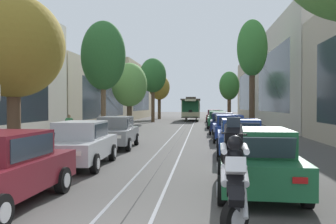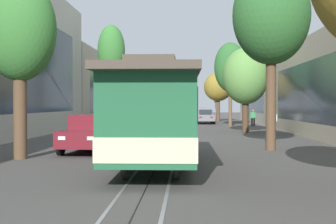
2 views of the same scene
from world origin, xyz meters
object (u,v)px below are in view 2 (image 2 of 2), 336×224
object	(u,v)px
parked_car_green_near_right	(156,114)
parked_car_silver_second_left	(202,115)
street_tree_kerb_right_mid	(20,32)
motorcycle_with_rider	(163,112)
parked_car_navy_fourth_right	(139,119)
parked_car_maroon_far_right	(91,133)
parked_car_blue_second_right	(150,115)
parked_car_green_sixth_right	(113,126)
pedestrian_on_right_pavement	(274,120)
parked_car_green_fifth_right	(130,122)
pedestrian_on_left_pavement	(253,117)
cable_car_trolley	(156,116)
street_tree_kerb_left_near	(218,87)
street_tree_kerb_left_second	(230,68)
parked_car_grey_mid_left	(204,116)
parked_car_maroon_near_left	(201,114)
street_tree_kerb_right_second	(111,53)
street_tree_kerb_left_fourth	(271,17)
street_sign_post	(216,107)
parked_car_blue_mid_right	(144,117)
street_tree_kerb_left_mid	(245,77)
street_tree_kerb_right_near	(138,75)

from	to	relation	value
parked_car_green_near_right	parked_car_silver_second_left	bearing A→B (deg)	149.84
street_tree_kerb_right_mid	motorcycle_with_rider	xyz separation A→B (m)	(-3.15, -42.56, -3.66)
parked_car_navy_fourth_right	parked_car_maroon_far_right	xyz separation A→B (m)	(0.01, 18.89, 0.00)
parked_car_blue_second_right	parked_car_green_sixth_right	world-z (taller)	same
parked_car_blue_second_right	street_tree_kerb_right_mid	distance (m)	33.78
motorcycle_with_rider	pedestrian_on_right_pavement	world-z (taller)	motorcycle_with_rider
parked_car_green_fifth_right	pedestrian_on_left_pavement	world-z (taller)	parked_car_green_fifth_right
parked_car_silver_second_left	cable_car_trolley	xyz separation A→B (m)	(2.82, 38.71, 0.86)
street_tree_kerb_left_near	street_tree_kerb_left_second	world-z (taller)	street_tree_kerb_left_second
parked_car_grey_mid_left	pedestrian_on_right_pavement	distance (m)	14.40
street_tree_kerb_left_second	parked_car_green_fifth_right	bearing A→B (deg)	52.70
street_tree_kerb_right_mid	pedestrian_on_right_pavement	size ratio (longest dim) A/B	4.24
parked_car_silver_second_left	parked_car_blue_second_right	distance (m)	6.60
parked_car_grey_mid_left	street_tree_kerb_right_mid	size ratio (longest dim) A/B	0.66
motorcycle_with_rider	pedestrian_on_left_pavement	size ratio (longest dim) A/B	1.26
parked_car_maroon_near_left	street_tree_kerb_right_second	world-z (taller)	street_tree_kerb_right_second
parked_car_maroon_far_right	street_tree_kerb_left_near	xyz separation A→B (m)	(-7.81, -34.88, 3.28)
street_tree_kerb_left_fourth	street_tree_kerb_right_mid	bearing A→B (deg)	20.12
parked_car_maroon_far_right	motorcycle_with_rider	xyz separation A→B (m)	(-1.03, -40.04, 0.22)
parked_car_silver_second_left	street_tree_kerb_left_fourth	distance (m)	33.29
parked_car_navy_fourth_right	street_tree_kerb_left_fourth	size ratio (longest dim) A/B	0.54
motorcycle_with_rider	parked_car_navy_fourth_right	bearing A→B (deg)	87.26
street_tree_kerb_right_second	street_sign_post	bearing A→B (deg)	-118.84
parked_car_green_near_right	cable_car_trolley	bearing A→B (deg)	93.87
parked_car_blue_mid_right	street_tree_kerb_left_mid	world-z (taller)	street_tree_kerb_left_mid
parked_car_green_sixth_right	street_tree_kerb_right_mid	bearing A→B (deg)	76.05
parked_car_maroon_near_left	street_tree_kerb_right_near	distance (m)	9.49
street_tree_kerb_left_fourth	street_sign_post	size ratio (longest dim) A/B	2.88
parked_car_green_sixth_right	street_sign_post	size ratio (longest dim) A/B	1.55
parked_car_green_near_right	street_tree_kerb_left_fourth	size ratio (longest dim) A/B	0.54
parked_car_green_fifth_right	street_sign_post	size ratio (longest dim) A/B	1.55
parked_car_blue_mid_right	street_tree_kerb_left_second	distance (m)	9.51
street_tree_kerb_left_mid	cable_car_trolley	size ratio (longest dim) A/B	0.66
motorcycle_with_rider	parked_car_silver_second_left	bearing A→B (deg)	128.44
street_tree_kerb_right_second	pedestrian_on_left_pavement	distance (m)	14.50
street_tree_kerb_right_second	motorcycle_with_rider	size ratio (longest dim) A/B	4.44
parked_car_silver_second_left	parked_car_blue_second_right	size ratio (longest dim) A/B	1.00
parked_car_grey_mid_left	street_tree_kerb_right_second	bearing A→B (deg)	50.71
parked_car_blue_mid_right	motorcycle_with_rider	world-z (taller)	motorcycle_with_rider
motorcycle_with_rider	street_sign_post	world-z (taller)	street_sign_post
parked_car_blue_mid_right	parked_car_green_fifth_right	bearing A→B (deg)	90.72
street_tree_kerb_left_fourth	street_tree_kerb_right_mid	xyz separation A→B (m)	(9.85, 3.61, -1.20)
parked_car_maroon_near_left	street_tree_kerb_right_mid	bearing A→B (deg)	79.10
parked_car_green_near_right	motorcycle_with_rider	world-z (taller)	motorcycle_with_rider
parked_car_grey_mid_left	parked_car_green_fifth_right	xyz separation A→B (m)	(5.81, 16.00, 0.00)
street_tree_kerb_right_mid	street_tree_kerb_right_second	bearing A→B (deg)	-89.69
street_tree_kerb_left_mid	pedestrian_on_left_pavement	size ratio (longest dim) A/B	3.93
street_tree_kerb_right_mid	pedestrian_on_right_pavement	distance (m)	21.77
parked_car_blue_mid_right	street_tree_kerb_left_mid	xyz separation A→B (m)	(-8.29, 11.14, 3.22)
parked_car_green_sixth_right	street_tree_kerb_right_mid	distance (m)	9.46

